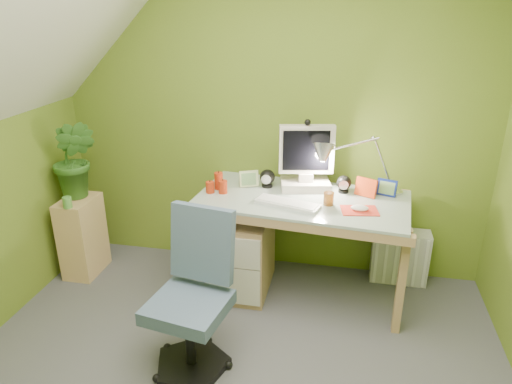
% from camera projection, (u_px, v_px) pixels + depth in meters
% --- Properties ---
extents(wall_back, '(3.20, 0.01, 2.40)m').
position_uv_depth(wall_back, '(272.00, 118.00, 3.46)').
color(wall_back, olive).
rests_on(wall_back, floor).
extents(desk, '(1.48, 0.85, 0.76)m').
position_uv_depth(desk, '(300.00, 247.00, 3.33)').
color(desk, tan).
rests_on(desk, floor).
extents(monitor, '(0.44, 0.31, 0.55)m').
position_uv_depth(monitor, '(306.00, 152.00, 3.25)').
color(monitor, beige).
rests_on(monitor, desk).
extents(speaker_left, '(0.13, 0.13, 0.13)m').
position_uv_depth(speaker_left, '(267.00, 178.00, 3.36)').
color(speaker_left, black).
rests_on(speaker_left, desk).
extents(speaker_right, '(0.11, 0.11, 0.12)m').
position_uv_depth(speaker_right, '(344.00, 184.00, 3.26)').
color(speaker_right, black).
rests_on(speaker_right, desk).
extents(keyboard, '(0.45, 0.25, 0.02)m').
position_uv_depth(keyboard, '(288.00, 204.00, 3.07)').
color(keyboard, white).
rests_on(keyboard, desk).
extents(mousepad, '(0.25, 0.20, 0.01)m').
position_uv_depth(mousepad, '(359.00, 210.00, 2.99)').
color(mousepad, red).
rests_on(mousepad, desk).
extents(mouse, '(0.11, 0.07, 0.04)m').
position_uv_depth(mouse, '(360.00, 208.00, 2.99)').
color(mouse, white).
rests_on(mouse, mousepad).
extents(amber_tumbler, '(0.08, 0.08, 0.09)m').
position_uv_depth(amber_tumbler, '(329.00, 199.00, 3.07)').
color(amber_tumbler, brown).
rests_on(amber_tumbler, desk).
extents(candle_cluster, '(0.18, 0.17, 0.12)m').
position_uv_depth(candle_cluster, '(217.00, 183.00, 3.28)').
color(candle_cluster, '#B52D0F').
rests_on(candle_cluster, desk).
extents(photo_frame_red, '(0.14, 0.09, 0.13)m').
position_uv_depth(photo_frame_red, '(366.00, 187.00, 3.20)').
color(photo_frame_red, red).
rests_on(photo_frame_red, desk).
extents(photo_frame_blue, '(0.13, 0.06, 0.11)m').
position_uv_depth(photo_frame_blue, '(387.00, 188.00, 3.21)').
color(photo_frame_blue, navy).
rests_on(photo_frame_blue, desk).
extents(photo_frame_green, '(0.13, 0.07, 0.12)m').
position_uv_depth(photo_frame_green, '(249.00, 179.00, 3.37)').
color(photo_frame_green, beige).
rests_on(photo_frame_green, desk).
extents(desk_lamp, '(0.59, 0.33, 0.60)m').
position_uv_depth(desk_lamp, '(374.00, 152.00, 3.16)').
color(desk_lamp, silver).
rests_on(desk_lamp, desk).
extents(side_ledge, '(0.23, 0.35, 0.62)m').
position_uv_depth(side_ledge, '(83.00, 236.00, 3.64)').
color(side_ledge, tan).
rests_on(side_ledge, floor).
extents(potted_plant, '(0.35, 0.29, 0.60)m').
position_uv_depth(potted_plant, '(75.00, 159.00, 3.45)').
color(potted_plant, '#336521').
rests_on(potted_plant, side_ledge).
extents(green_cup, '(0.06, 0.06, 0.08)m').
position_uv_depth(green_cup, '(67.00, 202.00, 3.37)').
color(green_cup, '#5C9F42').
rests_on(green_cup, side_ledge).
extents(task_chair, '(0.55, 0.55, 0.85)m').
position_uv_depth(task_chair, '(188.00, 306.00, 2.61)').
color(task_chair, '#43576F').
rests_on(task_chair, floor).
extents(radiator, '(0.41, 0.17, 0.41)m').
position_uv_depth(radiator, '(400.00, 256.00, 3.56)').
color(radiator, beige).
rests_on(radiator, floor).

